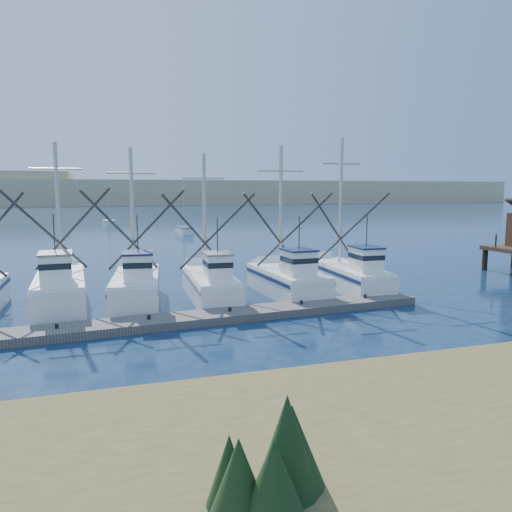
# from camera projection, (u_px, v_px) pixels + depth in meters

# --- Properties ---
(ground) EXTENTS (500.00, 500.00, 0.00)m
(ground) POSITION_uv_depth(u_px,v_px,m) (383.00, 350.00, 20.06)
(ground) COLOR #0D203B
(ground) RESTS_ON ground
(floating_dock) EXTENTS (29.40, 4.34, 0.39)m
(floating_dock) POSITION_uv_depth(u_px,v_px,m) (149.00, 323.00, 23.27)
(floating_dock) COLOR #635D59
(floating_dock) RESTS_ON ground
(dune_ridge) EXTENTS (360.00, 60.00, 10.00)m
(dune_ridge) POSITION_uv_depth(u_px,v_px,m) (121.00, 192.00, 217.57)
(dune_ridge) COLOR tan
(dune_ridge) RESTS_ON ground
(trawler_fleet) EXTENTS (28.68, 8.54, 9.73)m
(trawler_fleet) POSITION_uv_depth(u_px,v_px,m) (144.00, 287.00, 27.80)
(trawler_fleet) COLOR white
(trawler_fleet) RESTS_ON ground
(sailboat_near) EXTENTS (1.92, 5.38, 8.10)m
(sailboat_near) POSITION_uv_depth(u_px,v_px,m) (184.00, 230.00, 72.19)
(sailboat_near) COLOR white
(sailboat_near) RESTS_ON ground
(sailboat_far) EXTENTS (2.32, 4.93, 8.10)m
(sailboat_far) POSITION_uv_depth(u_px,v_px,m) (109.00, 223.00, 86.86)
(sailboat_far) COLOR white
(sailboat_far) RESTS_ON ground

